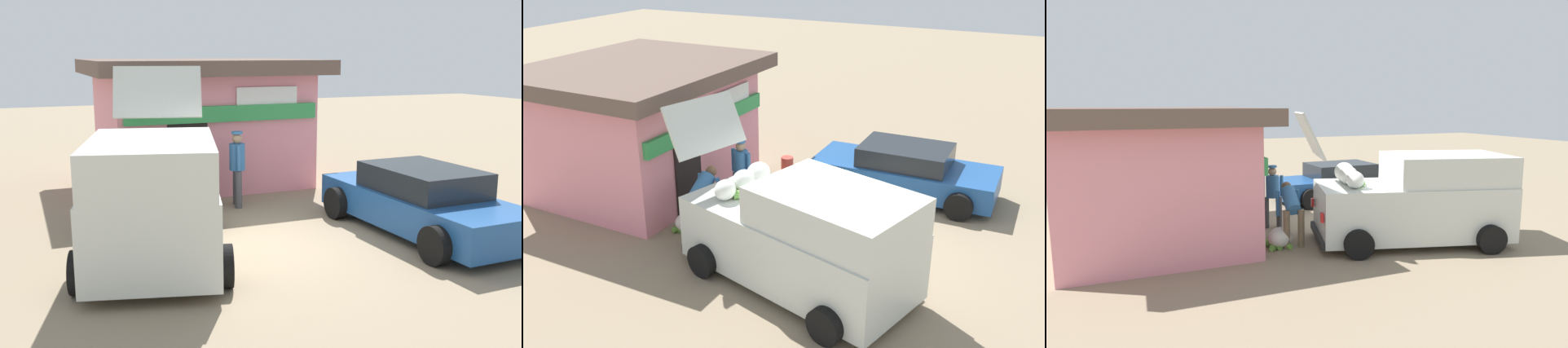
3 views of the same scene
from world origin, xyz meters
TOP-DOWN VIEW (x-y plane):
  - ground_plane at (0.00, 0.00)m, footprint 60.00×60.00m
  - storefront_bar at (0.43, 5.43)m, footprint 5.57×4.63m
  - delivery_van at (-2.02, -0.11)m, footprint 3.11×5.10m
  - parked_sedan at (2.85, -0.55)m, footprint 2.15×4.44m
  - vendor_standing at (0.40, 2.63)m, footprint 0.41×0.56m
  - customer_bending at (-1.14, 2.69)m, footprint 0.83×0.57m
  - unloaded_banana_pile at (-1.19, 2.98)m, footprint 0.86×0.85m
  - paint_bucket at (2.91, 2.70)m, footprint 0.33×0.33m

SIDE VIEW (x-z plane):
  - ground_plane at x=0.00m, z-range 0.00..0.00m
  - paint_bucket at x=2.91m, z-range 0.00..0.37m
  - unloaded_banana_pile at x=-1.19m, z-range -0.02..0.43m
  - parked_sedan at x=2.85m, z-range -0.03..1.22m
  - customer_bending at x=-1.14m, z-range 0.18..1.59m
  - vendor_standing at x=0.40m, z-range 0.12..1.76m
  - delivery_van at x=-2.02m, z-range -0.49..2.54m
  - storefront_bar at x=0.43m, z-range 0.06..3.18m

